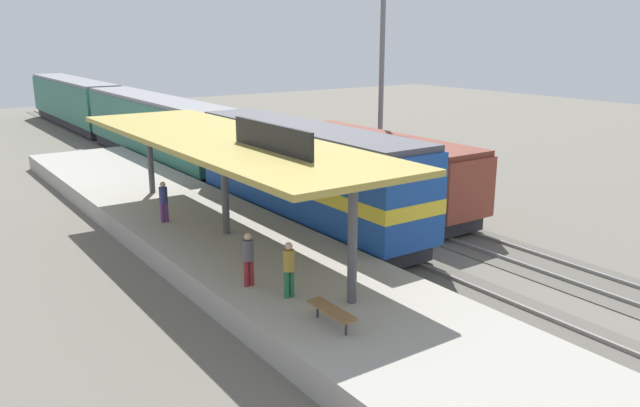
# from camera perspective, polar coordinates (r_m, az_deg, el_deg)

# --- Properties ---
(ground_plane) EXTENTS (120.00, 120.00, 0.00)m
(ground_plane) POSITION_cam_1_polar(r_m,az_deg,el_deg) (28.70, 3.51, -2.10)
(ground_plane) COLOR #666056
(track_near) EXTENTS (3.20, 110.00, 0.16)m
(track_near) POSITION_cam_1_polar(r_m,az_deg,el_deg) (27.54, 0.25, -2.74)
(track_near) COLOR #565249
(track_near) RESTS_ON ground
(track_far) EXTENTS (3.20, 110.00, 0.16)m
(track_far) POSITION_cam_1_polar(r_m,az_deg,el_deg) (30.31, 7.38, -1.19)
(track_far) COLOR #565249
(track_far) RESTS_ON ground
(platform) EXTENTS (6.00, 44.00, 0.90)m
(platform) POSITION_cam_1_polar(r_m,az_deg,el_deg) (25.18, -8.36, -3.64)
(platform) COLOR #9E998E
(platform) RESTS_ON ground
(station_canopy) EXTENTS (5.20, 18.00, 4.70)m
(station_canopy) POSITION_cam_1_polar(r_m,az_deg,el_deg) (24.11, -8.63, 5.54)
(station_canopy) COLOR #47474C
(station_canopy) RESTS_ON platform
(platform_bench) EXTENTS (0.44, 1.70, 0.50)m
(platform_bench) POSITION_cam_1_polar(r_m,az_deg,el_deg) (17.03, 1.03, -9.62)
(platform_bench) COLOR #333338
(platform_bench) RESTS_ON platform
(locomotive) EXTENTS (2.93, 14.43, 4.44)m
(locomotive) POSITION_cam_1_polar(r_m,az_deg,el_deg) (28.06, -1.43, 2.62)
(locomotive) COLOR #28282D
(locomotive) RESTS_ON track_near
(passenger_carriage_front) EXTENTS (2.90, 20.00, 4.24)m
(passenger_carriage_front) POSITION_cam_1_polar(r_m,az_deg,el_deg) (44.00, -14.57, 6.57)
(passenger_carriage_front) COLOR #28282D
(passenger_carriage_front) RESTS_ON track_near
(passenger_carriage_rear) EXTENTS (2.90, 20.00, 4.24)m
(passenger_carriage_rear) POSITION_cam_1_polar(r_m,az_deg,el_deg) (63.79, -21.28, 8.54)
(passenger_carriage_rear) COLOR #28282D
(passenger_carriage_rear) RESTS_ON track_near
(freight_car) EXTENTS (2.80, 12.00, 3.54)m
(freight_car) POSITION_cam_1_polar(r_m,az_deg,el_deg) (31.11, 5.34, 2.97)
(freight_car) COLOR #28282D
(freight_car) RESTS_ON track_far
(light_mast) EXTENTS (1.10, 1.10, 11.70)m
(light_mast) POSITION_cam_1_polar(r_m,az_deg,el_deg) (35.36, 5.65, 14.91)
(light_mast) COLOR slate
(light_mast) RESTS_ON ground
(person_waiting) EXTENTS (0.34, 0.34, 1.71)m
(person_waiting) POSITION_cam_1_polar(r_m,az_deg,el_deg) (26.77, -13.91, 0.34)
(person_waiting) COLOR #663375
(person_waiting) RESTS_ON platform
(person_walking) EXTENTS (0.34, 0.34, 1.71)m
(person_walking) POSITION_cam_1_polar(r_m,az_deg,el_deg) (18.62, -2.81, -5.72)
(person_walking) COLOR #23603D
(person_walking) RESTS_ON platform
(person_boarding) EXTENTS (0.34, 0.34, 1.71)m
(person_boarding) POSITION_cam_1_polar(r_m,az_deg,el_deg) (19.55, -6.47, -4.77)
(person_boarding) COLOR maroon
(person_boarding) RESTS_ON platform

